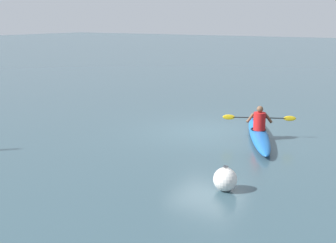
{
  "coord_description": "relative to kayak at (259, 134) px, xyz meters",
  "views": [
    {
      "loc": [
        -7.19,
        13.97,
        3.88
      ],
      "look_at": [
        -1.25,
        4.58,
        1.38
      ],
      "focal_mm": 49.63,
      "sensor_mm": 36.0,
      "label": 1
    }
  ],
  "objects": [
    {
      "name": "mooring_buoy_orange_mid",
      "position": [
        -1.1,
        4.85,
        0.12
      ],
      "size": [
        0.55,
        0.55,
        0.59
      ],
      "color": "silver",
      "rests_on": "ground"
    },
    {
      "name": "kayak",
      "position": [
        0.0,
        0.0,
        0.0
      ],
      "size": [
        2.74,
        4.79,
        0.31
      ],
      "color": "#1959A5",
      "rests_on": "ground"
    },
    {
      "name": "kayaker",
      "position": [
        -0.04,
        0.08,
        0.49
      ],
      "size": [
        2.14,
        1.08,
        0.79
      ],
      "color": "red",
      "rests_on": "kayak"
    },
    {
      "name": "ground_plane",
      "position": [
        1.83,
        0.05,
        -0.16
      ],
      "size": [
        160.0,
        160.0,
        0.0
      ],
      "primitive_type": "plane",
      "color": "#334C56"
    }
  ]
}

